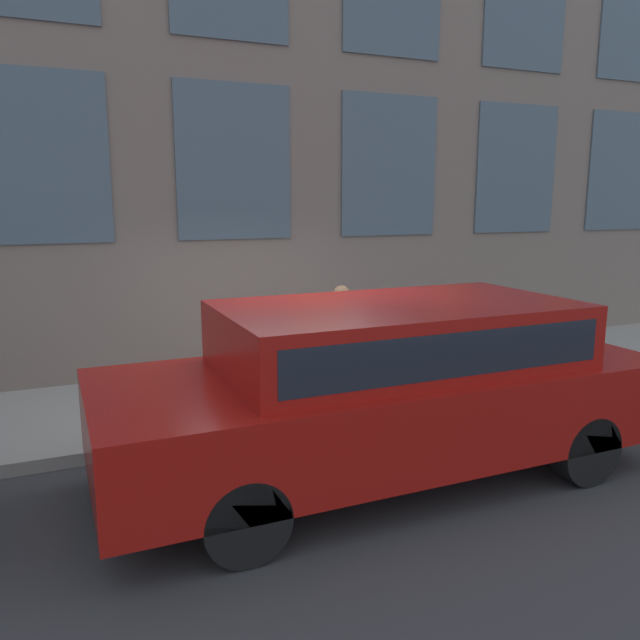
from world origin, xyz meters
TOP-DOWN VIEW (x-y plane):
  - ground_plane at (0.00, 0.00)m, footprint 80.00×80.00m
  - sidewalk at (1.30, 0.00)m, footprint 2.59×60.00m
  - building_facade at (2.74, 0.00)m, footprint 0.33×40.00m
  - fire_hydrant at (0.45, -0.12)m, footprint 0.28×0.41m
  - person at (0.75, -0.85)m, footprint 0.35×0.23m
  - parked_truck_red_near at (-1.36, -0.35)m, footprint 2.08×5.38m

SIDE VIEW (x-z plane):
  - ground_plane at x=0.00m, z-range 0.00..0.00m
  - sidewalk at x=1.30m, z-range 0.00..0.14m
  - fire_hydrant at x=0.45m, z-range 0.15..1.00m
  - parked_truck_red_near at x=-1.36m, z-range 0.13..1.82m
  - person at x=0.75m, z-range 0.29..1.72m
  - building_facade at x=2.74m, z-range 0.00..9.81m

